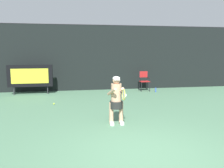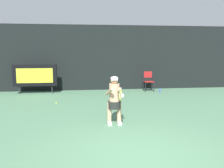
# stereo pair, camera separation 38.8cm
# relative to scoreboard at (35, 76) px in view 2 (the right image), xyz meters

# --- Properties ---
(ground) EXTENTS (18.00, 22.00, 0.03)m
(ground) POSITION_rel_scoreboard_xyz_m (3.58, -7.83, -0.96)
(ground) COLOR #4E7859
(backdrop_screen) EXTENTS (18.00, 0.12, 3.66)m
(backdrop_screen) POSITION_rel_scoreboard_xyz_m (3.58, 0.85, 0.86)
(backdrop_screen) COLOR black
(backdrop_screen) RESTS_ON ground
(scoreboard) EXTENTS (2.20, 0.21, 1.50)m
(scoreboard) POSITION_rel_scoreboard_xyz_m (0.00, 0.00, 0.00)
(scoreboard) COLOR black
(scoreboard) RESTS_ON ground
(umpire_chair) EXTENTS (0.52, 0.44, 1.08)m
(umpire_chair) POSITION_rel_scoreboard_xyz_m (6.02, 0.02, -0.33)
(umpire_chair) COLOR black
(umpire_chair) RESTS_ON ground
(water_bottle) EXTENTS (0.07, 0.07, 0.27)m
(water_bottle) POSITION_rel_scoreboard_xyz_m (6.51, -0.49, -0.82)
(water_bottle) COLOR blue
(water_bottle) RESTS_ON ground
(tennis_player) EXTENTS (0.54, 0.62, 1.45)m
(tennis_player) POSITION_rel_scoreboard_xyz_m (3.38, -5.47, -0.16)
(tennis_player) COLOR white
(tennis_player) RESTS_ON ground
(tennis_racket) EXTENTS (0.03, 0.60, 0.31)m
(tennis_racket) POSITION_rel_scoreboard_xyz_m (3.46, -6.09, 0.08)
(tennis_racket) COLOR black
(tennis_ball_spare) EXTENTS (0.07, 0.07, 0.07)m
(tennis_ball_spare) POSITION_rel_scoreboard_xyz_m (1.32, -2.52, -0.91)
(tennis_ball_spare) COLOR #CCDB3D
(tennis_ball_spare) RESTS_ON ground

